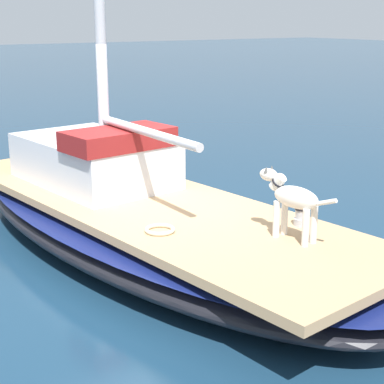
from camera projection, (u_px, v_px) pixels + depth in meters
ground_plane at (148, 251)px, 7.72m from camera, size 120.00×120.00×0.00m
sailboat_main at (147, 226)px, 7.63m from camera, size 3.37×7.49×0.66m
cabin_house at (96, 158)px, 8.26m from camera, size 1.66×2.37×0.84m
dog_white at (292, 199)px, 6.14m from camera, size 0.31×0.94×0.70m
deck_winch at (301, 217)px, 6.63m from camera, size 0.16×0.16×0.21m
coiled_rope at (160, 230)px, 6.46m from camera, size 0.32×0.32×0.04m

